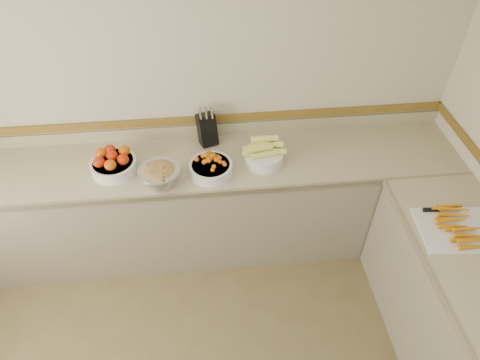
{
  "coord_description": "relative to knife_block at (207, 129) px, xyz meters",
  "views": [
    {
      "loc": [
        0.14,
        -0.68,
        2.93
      ],
      "look_at": [
        0.35,
        1.35,
        1.0
      ],
      "focal_mm": 32.0,
      "sensor_mm": 36.0,
      "label": 1
    }
  ],
  "objects": [
    {
      "name": "cherry_tomato_bowl",
      "position": [
        0.01,
        -0.35,
        -0.07
      ],
      "size": [
        0.3,
        0.3,
        0.17
      ],
      "color": "silver",
      "rests_on": "counter_back"
    },
    {
      "name": "rhubarb_bowl",
      "position": [
        -0.34,
        -0.43,
        -0.04
      ],
      "size": [
        0.29,
        0.29,
        0.16
      ],
      "color": "#B2B2BA",
      "rests_on": "counter_back"
    },
    {
      "name": "counter_back",
      "position": [
        -0.16,
        -0.22,
        -0.57
      ],
      "size": [
        4.0,
        0.65,
        1.08
      ],
      "color": "tan",
      "rests_on": "ground_plane"
    },
    {
      "name": "corn_bowl",
      "position": [
        0.39,
        -0.27,
        -0.06
      ],
      "size": [
        0.32,
        0.29,
        0.21
      ],
      "color": "silver",
      "rests_on": "counter_back"
    },
    {
      "name": "back_wall",
      "position": [
        -0.16,
        0.1,
        0.27
      ],
      "size": [
        4.0,
        0.0,
        4.0
      ],
      "primitive_type": "plane",
      "rotation": [
        1.57,
        0.0,
        0.0
      ],
      "color": "beige",
      "rests_on": "ground_plane"
    },
    {
      "name": "cutting_board",
      "position": [
        1.48,
        -1.02,
        -0.11
      ],
      "size": [
        0.5,
        0.41,
        0.07
      ],
      "color": "silver",
      "rests_on": "counter_right"
    },
    {
      "name": "knife_block",
      "position": [
        0.0,
        0.0,
        0.0
      ],
      "size": [
        0.17,
        0.19,
        0.31
      ],
      "color": "black",
      "rests_on": "counter_back"
    },
    {
      "name": "tomato_bowl",
      "position": [
        -0.67,
        -0.25,
        -0.06
      ],
      "size": [
        0.32,
        0.32,
        0.16
      ],
      "color": "silver",
      "rests_on": "counter_back"
    }
  ]
}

